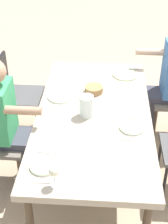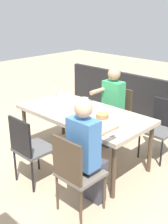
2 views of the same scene
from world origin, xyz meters
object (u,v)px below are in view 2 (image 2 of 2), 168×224
(chair_west_south, at_px, (161,125))
(plate_2, at_px, (57,114))
(dining_table, at_px, (83,116))
(bread_basket, at_px, (102,116))
(chair_mid_north, at_px, (29,146))
(plate_1, at_px, (110,110))
(diner_man_white, at_px, (88,152))
(plate_0, at_px, (108,132))
(diner_woman_green, at_px, (110,104))
(water_pitcher, at_px, (84,105))
(chair_mid_south, at_px, (117,111))
(chair_west_north, at_px, (75,171))
(plate_3, at_px, (66,96))
(wine_glass_3, at_px, (55,89))

(chair_west_south, xyz_separation_m, plate_2, (0.97, 1.23, 0.27))
(dining_table, height_order, bread_basket, bread_basket)
(chair_mid_north, xyz_separation_m, plate_1, (-0.31, -1.23, 0.25))
(diner_man_white, relative_size, plate_0, 5.19)
(diner_woman_green, bearing_deg, water_pitcher, 93.74)
(chair_west_south, bearing_deg, plate_0, 87.09)
(chair_west_south, height_order, diner_woman_green, diner_woman_green)
(chair_mid_south, bearing_deg, diner_woman_green, 89.02)
(water_pitcher, bearing_deg, chair_mid_north, 87.60)
(diner_man_white, bearing_deg, diner_woman_green, -59.78)
(chair_west_north, xyz_separation_m, plate_3, (1.46, -1.23, 0.24))
(chair_west_north, xyz_separation_m, bread_basket, (0.41, -0.93, 0.26))
(chair_mid_south, height_order, water_pitcher, water_pitcher)
(diner_man_white, xyz_separation_m, plate_3, (1.46, -1.04, 0.08))
(plate_3, bearing_deg, water_pitcher, 158.58)
(chair_mid_north, bearing_deg, diner_man_white, -167.44)
(plate_3, bearing_deg, chair_west_north, 139.79)
(chair_west_north, height_order, chair_mid_south, chair_west_north)
(chair_mid_south, relative_size, water_pitcher, 4.87)
(chair_west_north, distance_m, plate_3, 1.92)
(plate_2, xyz_separation_m, water_pitcher, (-0.16, -0.38, 0.07))
(chair_west_south, height_order, chair_mid_north, chair_mid_north)
(plate_3, bearing_deg, diner_man_white, 144.48)
(plate_1, relative_size, wine_glass_3, 1.42)
(diner_woman_green, bearing_deg, plate_3, 34.04)
(dining_table, relative_size, chair_west_north, 2.04)
(chair_west_north, distance_m, chair_mid_south, 2.00)
(plate_0, bearing_deg, bread_basket, -41.03)
(plate_0, height_order, plate_3, same)
(chair_west_north, relative_size, diner_man_white, 0.72)
(diner_man_white, relative_size, water_pitcher, 7.12)
(water_pitcher, bearing_deg, chair_west_south, -133.40)
(diner_woman_green, xyz_separation_m, plate_0, (-0.78, 1.02, 0.09))
(diner_man_white, relative_size, plate_2, 6.53)
(chair_west_north, xyz_separation_m, chair_mid_north, (0.84, -0.00, -0.01))
(chair_west_north, height_order, wine_glass_3, chair_west_north)
(diner_man_white, bearing_deg, bread_basket, -60.56)
(chair_mid_north, xyz_separation_m, water_pitcher, (-0.04, -0.97, 0.32))
(dining_table, bearing_deg, bread_basket, -177.43)
(dining_table, height_order, water_pitcher, water_pitcher)
(diner_man_white, distance_m, wine_glass_3, 1.89)
(chair_west_south, height_order, plate_0, chair_west_south)
(chair_mid_north, xyz_separation_m, plate_3, (0.61, -1.23, 0.25))
(plate_1, bearing_deg, chair_mid_north, 75.79)
(chair_west_north, bearing_deg, dining_table, -50.12)
(diner_woman_green, bearing_deg, chair_mid_north, 90.10)
(dining_table, height_order, wine_glass_3, wine_glass_3)
(diner_man_white, height_order, plate_2, diner_man_white)
(plate_0, bearing_deg, dining_table, -22.57)
(plate_1, bearing_deg, dining_table, 54.05)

